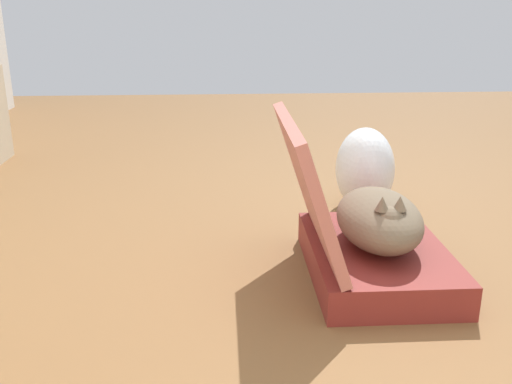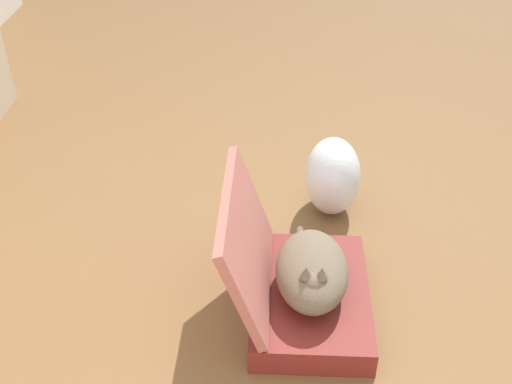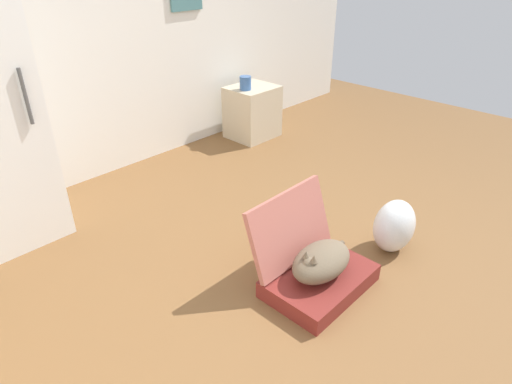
{
  "view_description": "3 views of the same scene",
  "coord_description": "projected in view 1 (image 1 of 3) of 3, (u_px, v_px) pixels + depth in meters",
  "views": [
    {
      "loc": [
        -2.1,
        0.33,
        0.92
      ],
      "look_at": [
        -0.1,
        0.21,
        0.25
      ],
      "focal_mm": 40.5,
      "sensor_mm": 36.0,
      "label": 1
    },
    {
      "loc": [
        -2.1,
        -0.06,
        1.87
      ],
      "look_at": [
        -0.13,
        0.02,
        0.45
      ],
      "focal_mm": 44.46,
      "sensor_mm": 36.0,
      "label": 2
    },
    {
      "loc": [
        -2.1,
        -1.38,
        1.88
      ],
      "look_at": [
        -0.34,
        0.31,
        0.51
      ],
      "focal_mm": 31.11,
      "sensor_mm": 36.0,
      "label": 3
    }
  ],
  "objects": [
    {
      "name": "ground_plane",
      "position": [
        307.0,
        243.0,
        2.3
      ],
      "size": [
        7.68,
        7.68,
        0.0
      ],
      "primitive_type": "plane",
      "color": "brown",
      "rests_on": "ground"
    },
    {
      "name": "suitcase_base",
      "position": [
        376.0,
        260.0,
        2.01
      ],
      "size": [
        0.66,
        0.46,
        0.11
      ],
      "primitive_type": "cube",
      "color": "maroon",
      "rests_on": "ground"
    },
    {
      "name": "cat",
      "position": [
        379.0,
        219.0,
        1.96
      ],
      "size": [
        0.52,
        0.28,
        0.22
      ],
      "color": "brown",
      "rests_on": "suitcase_base"
    },
    {
      "name": "plastic_bag_white",
      "position": [
        365.0,
        169.0,
        2.63
      ],
      "size": [
        0.34,
        0.26,
        0.38
      ],
      "primitive_type": "ellipsoid",
      "color": "silver",
      "rests_on": "ground"
    },
    {
      "name": "suitcase_lid",
      "position": [
        308.0,
        185.0,
        1.91
      ],
      "size": [
        0.66,
        0.18,
        0.45
      ],
      "primitive_type": "cube",
      "rotation": [
        1.25,
        0.0,
        0.0
      ],
      "color": "#B26356",
      "rests_on": "suitcase_base"
    }
  ]
}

